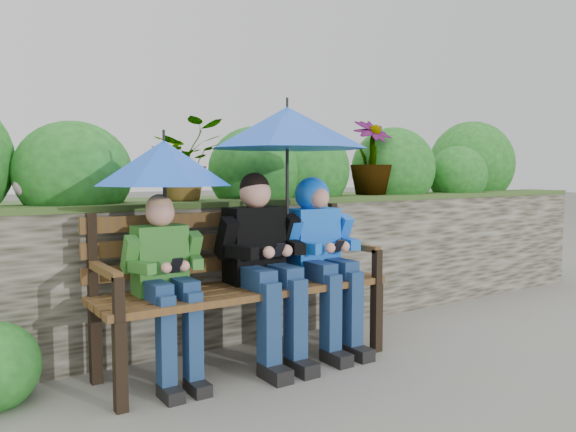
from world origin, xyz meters
TOP-DOWN VIEW (x-y plane):
  - ground at (0.00, 0.00)m, footprint 60.00×60.00m
  - garden_backdrop at (-0.09, 1.59)m, footprint 8.00×2.87m
  - park_bench at (-0.29, 0.21)m, footprint 1.90×0.56m
  - boy_left at (-0.83, 0.13)m, footprint 0.45×0.52m
  - boy_middle at (-0.18, 0.12)m, footprint 0.55×0.63m
  - boy_right at (0.29, 0.13)m, footprint 0.52×0.63m
  - umbrella_left at (-0.81, 0.18)m, footprint 0.81×0.81m
  - umbrella_right at (0.03, 0.16)m, footprint 1.05×1.05m

SIDE VIEW (x-z plane):
  - ground at x=0.00m, z-range 0.00..0.00m
  - park_bench at x=-0.29m, z-range 0.07..1.07m
  - boy_left at x=-0.83m, z-range 0.08..1.19m
  - garden_backdrop at x=-0.09m, z-range -0.28..1.60m
  - boy_middle at x=-0.18m, z-range 0.07..1.31m
  - boy_right at x=0.29m, z-range 0.12..1.32m
  - umbrella_left at x=-0.81m, z-range 0.92..1.66m
  - umbrella_right at x=0.03m, z-range 1.04..2.01m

